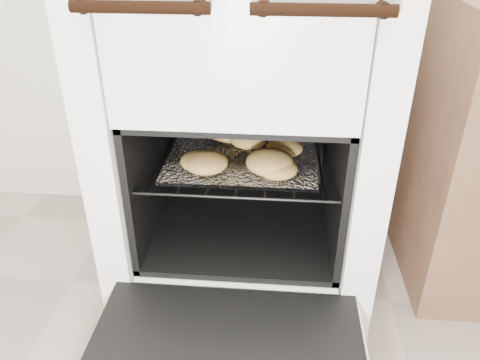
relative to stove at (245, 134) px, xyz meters
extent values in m
cube|color=white|center=(0.00, 0.02, 0.01)|extent=(0.66, 0.71, 1.02)
cylinder|color=black|center=(-0.16, -0.36, 0.39)|extent=(0.24, 0.02, 0.02)
cylinder|color=black|center=(0.16, -0.36, 0.39)|extent=(0.24, 0.02, 0.02)
cylinder|color=black|center=(-0.24, -0.07, -0.03)|extent=(0.01, 0.47, 0.01)
cylinder|color=black|center=(0.24, -0.07, -0.03)|extent=(0.01, 0.47, 0.01)
cylinder|color=black|center=(0.00, -0.29, -0.03)|extent=(0.48, 0.01, 0.01)
cylinder|color=black|center=(0.00, 0.15, -0.03)|extent=(0.48, 0.01, 0.01)
cylinder|color=black|center=(-0.20, -0.07, -0.03)|extent=(0.01, 0.44, 0.01)
cylinder|color=black|center=(-0.13, -0.07, -0.03)|extent=(0.01, 0.44, 0.01)
cylinder|color=black|center=(-0.07, -0.07, -0.03)|extent=(0.01, 0.44, 0.01)
cylinder|color=black|center=(0.00, -0.07, -0.03)|extent=(0.01, 0.44, 0.01)
cylinder|color=black|center=(0.07, -0.07, -0.03)|extent=(0.01, 0.44, 0.01)
cylinder|color=black|center=(0.13, -0.07, -0.03)|extent=(0.01, 0.44, 0.01)
cylinder|color=black|center=(0.20, -0.07, -0.03)|extent=(0.01, 0.44, 0.01)
cube|color=silver|center=(0.00, -0.10, -0.02)|extent=(0.38, 0.33, 0.01)
ellipsoid|color=tan|center=(0.11, -0.09, 0.00)|extent=(0.10, 0.10, 0.04)
ellipsoid|color=tan|center=(0.07, -0.19, 0.01)|extent=(0.12, 0.12, 0.05)
ellipsoid|color=tan|center=(-0.08, -0.19, 0.01)|extent=(0.14, 0.14, 0.05)
ellipsoid|color=tan|center=(0.09, -0.21, 0.01)|extent=(0.13, 0.13, 0.04)
ellipsoid|color=tan|center=(-0.05, -0.01, 0.01)|extent=(0.15, 0.15, 0.05)
ellipsoid|color=tan|center=(-0.09, -0.18, 0.01)|extent=(0.11, 0.11, 0.04)
ellipsoid|color=tan|center=(0.01, -0.05, 0.01)|extent=(0.13, 0.13, 0.05)
camera|label=1|loc=(0.09, -1.18, 0.52)|focal=35.00mm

